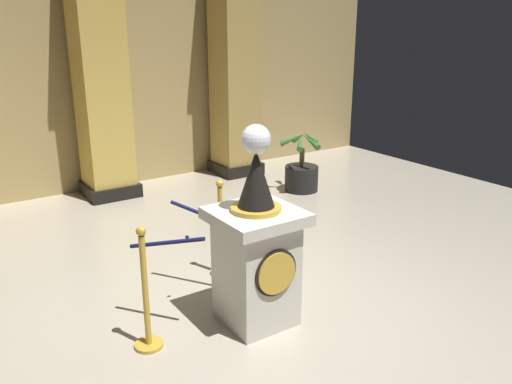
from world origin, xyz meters
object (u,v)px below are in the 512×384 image
(potted_palm_right, at_px, (302,173))
(stanchion_near, at_px, (221,241))
(pedestal_clock, at_px, (256,251))
(stanchion_far, at_px, (146,306))

(potted_palm_right, bearing_deg, stanchion_near, -144.47)
(pedestal_clock, xyz_separation_m, stanchion_far, (-0.97, 0.16, -0.31))
(stanchion_near, height_order, potted_palm_right, stanchion_near)
(pedestal_clock, height_order, potted_palm_right, pedestal_clock)
(stanchion_far, bearing_deg, pedestal_clock, -9.38)
(pedestal_clock, xyz_separation_m, potted_palm_right, (2.76, 2.80, -0.39))
(pedestal_clock, distance_m, stanchion_near, 1.06)
(potted_palm_right, bearing_deg, pedestal_clock, -134.56)
(stanchion_near, bearing_deg, stanchion_far, -145.06)
(pedestal_clock, xyz_separation_m, stanchion_near, (0.22, 0.99, -0.32))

